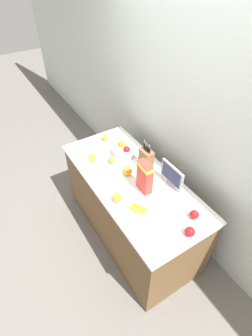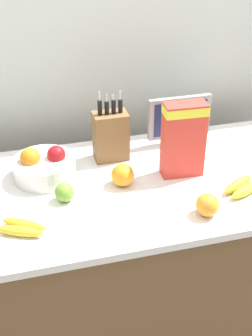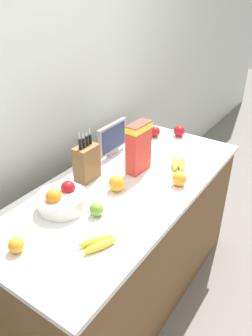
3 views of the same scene
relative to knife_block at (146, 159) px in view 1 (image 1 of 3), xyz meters
name	(u,v)px [view 1 (image 1 of 3)]	position (x,y,z in m)	size (l,w,h in m)	color
ground_plane	(131,231)	(0.07, -0.21, -0.97)	(14.00, 14.00, 0.00)	slate
wall_back	(186,122)	(0.07, 0.38, 0.33)	(9.00, 0.06, 2.60)	silver
counter	(131,207)	(0.07, -0.21, -0.54)	(1.70, 0.77, 0.86)	brown
knife_block	(146,159)	(0.00, 0.00, 0.00)	(0.14, 0.09, 0.31)	brown
small_monitor	(172,175)	(0.33, 0.06, 0.01)	(0.28, 0.03, 0.22)	gray
cereal_box	(145,176)	(0.25, -0.19, 0.06)	(0.17, 0.09, 0.31)	red
fruit_bowl	(124,150)	(-0.29, -0.08, -0.06)	(0.25, 0.25, 0.14)	silver
banana_bunch_left	(92,157)	(-0.41, -0.40, -0.09)	(0.18, 0.14, 0.04)	yellow
banana_bunch_right	(138,209)	(0.43, -0.38, -0.09)	(0.18, 0.15, 0.04)	yellow
apple_leftmost	(112,160)	(-0.24, -0.26, -0.07)	(0.07, 0.07, 0.07)	#6B9E33
apple_rear	(194,215)	(0.73, -0.03, -0.07)	(0.08, 0.08, 0.08)	#A31419
apple_by_knife_block	(190,232)	(0.84, -0.17, -0.07)	(0.08, 0.08, 0.08)	#A31419
orange_front_center	(105,138)	(-0.63, -0.13, -0.07)	(0.07, 0.07, 0.07)	orange
orange_near_bowl	(117,198)	(0.24, -0.47, -0.07)	(0.08, 0.08, 0.08)	orange
orange_by_cereal	(127,171)	(0.00, -0.22, -0.06)	(0.09, 0.09, 0.09)	orange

